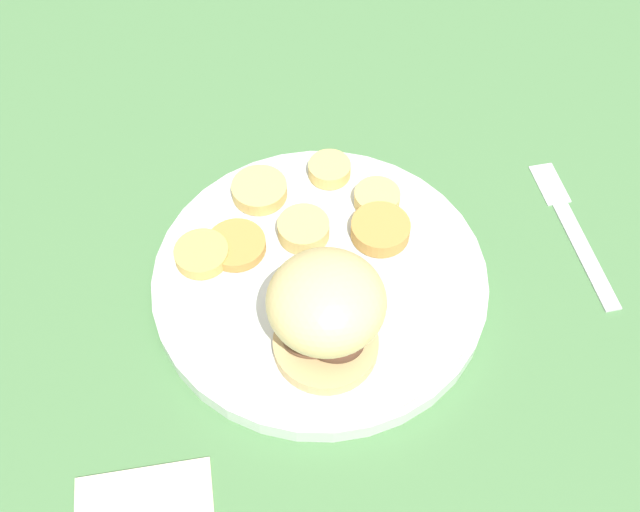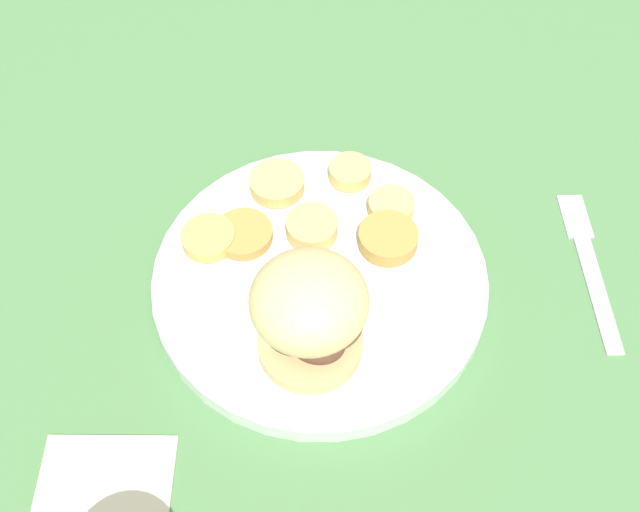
% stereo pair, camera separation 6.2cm
% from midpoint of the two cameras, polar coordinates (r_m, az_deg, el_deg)
% --- Properties ---
extents(ground_plane, '(4.00, 4.00, 0.00)m').
position_cam_midpoint_polar(ground_plane, '(0.66, -2.70, -2.47)').
color(ground_plane, '#4C7A47').
extents(dinner_plate, '(0.29, 0.29, 0.02)m').
position_cam_midpoint_polar(dinner_plate, '(0.65, -2.73, -1.93)').
color(dinner_plate, silver).
rests_on(dinner_plate, ground_plane).
extents(sandwich, '(0.09, 0.09, 0.10)m').
position_cam_midpoint_polar(sandwich, '(0.56, -2.58, -4.62)').
color(sandwich, tan).
rests_on(sandwich, dinner_plate).
extents(potato_round_0, '(0.05, 0.05, 0.01)m').
position_cam_midpoint_polar(potato_round_0, '(0.66, 2.08, 1.73)').
color(potato_round_0, '#BC8942').
rests_on(potato_round_0, dinner_plate).
extents(potato_round_1, '(0.04, 0.04, 0.01)m').
position_cam_midpoint_polar(potato_round_1, '(0.68, 1.78, 4.26)').
color(potato_round_1, '#DBB766').
rests_on(potato_round_1, dinner_plate).
extents(potato_round_2, '(0.04, 0.04, 0.01)m').
position_cam_midpoint_polar(potato_round_2, '(0.71, -1.80, 6.45)').
color(potato_round_2, '#DBB766').
rests_on(potato_round_2, dinner_plate).
extents(potato_round_3, '(0.05, 0.05, 0.02)m').
position_cam_midpoint_polar(potato_round_3, '(0.66, -3.95, 1.88)').
color(potato_round_3, '#DBB766').
rests_on(potato_round_3, dinner_plate).
extents(potato_round_4, '(0.05, 0.05, 0.01)m').
position_cam_midpoint_polar(potato_round_4, '(0.66, -11.69, -0.03)').
color(potato_round_4, tan).
rests_on(potato_round_4, dinner_plate).
extents(potato_round_5, '(0.05, 0.05, 0.01)m').
position_cam_midpoint_polar(potato_round_5, '(0.70, -7.20, 4.86)').
color(potato_round_5, '#DBB766').
rests_on(potato_round_5, dinner_plate).
extents(potato_round_6, '(0.05, 0.05, 0.01)m').
position_cam_midpoint_polar(potato_round_6, '(0.66, -9.09, 0.65)').
color(potato_round_6, '#BC8942').
rests_on(potato_round_6, dinner_plate).
extents(fork, '(0.16, 0.09, 0.00)m').
position_cam_midpoint_polar(fork, '(0.72, 16.44, 1.80)').
color(fork, silver).
rests_on(fork, ground_plane).
extents(napkin, '(0.11, 0.12, 0.01)m').
position_cam_midpoint_polar(napkin, '(0.60, -16.36, -18.36)').
color(napkin, beige).
rests_on(napkin, ground_plane).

